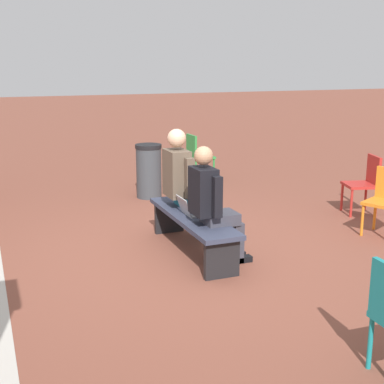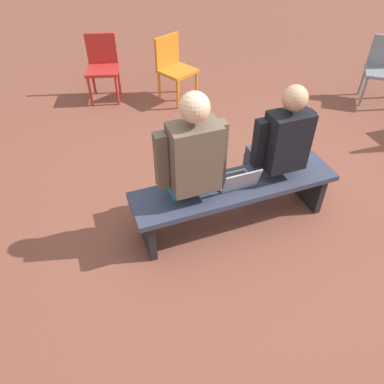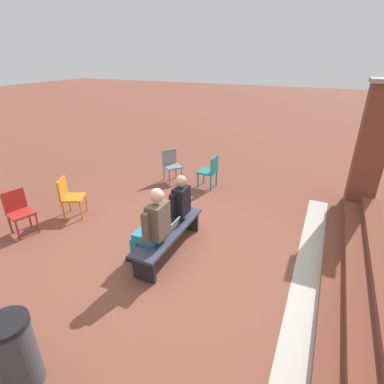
{
  "view_description": "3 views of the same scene",
  "coord_description": "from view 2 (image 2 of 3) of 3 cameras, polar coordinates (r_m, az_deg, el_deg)",
  "views": [
    {
      "loc": [
        -5.36,
        2.05,
        2.13
      ],
      "look_at": [
        0.48,
        -0.28,
        0.6
      ],
      "focal_mm": 50.0,
      "sensor_mm": 36.0,
      "label": 1
    },
    {
      "loc": [
        1.23,
        2.05,
        2.49
      ],
      "look_at": [
        0.59,
        0.33,
        0.89
      ],
      "focal_mm": 35.0,
      "sensor_mm": 36.0,
      "label": 2
    },
    {
      "loc": [
        3.79,
        2.05,
        3.16
      ],
      "look_at": [
        -0.37,
        0.15,
        1.03
      ],
      "focal_mm": 28.0,
      "sensor_mm": 36.0,
      "label": 3
    }
  ],
  "objects": [
    {
      "name": "person_adult",
      "position": [
        2.94,
        -0.41,
        4.5
      ],
      "size": [
        0.56,
        0.71,
        1.38
      ],
      "color": "teal",
      "rests_on": "ground"
    },
    {
      "name": "person_student",
      "position": [
        3.27,
        12.95,
        6.76
      ],
      "size": [
        0.51,
        0.64,
        1.29
      ],
      "color": "#383842",
      "rests_on": "ground"
    },
    {
      "name": "plastic_chair_far_left",
      "position": [
        5.47,
        -13.5,
        18.53
      ],
      "size": [
        0.52,
        0.52,
        0.84
      ],
      "color": "red",
      "rests_on": "ground"
    },
    {
      "name": "plastic_chair_far_right",
      "position": [
        5.29,
        -2.88,
        18.78
      ],
      "size": [
        0.56,
        0.56,
        0.84
      ],
      "color": "orange",
      "rests_on": "ground"
    },
    {
      "name": "laptop",
      "position": [
        3.16,
        6.81,
        1.77
      ],
      "size": [
        0.32,
        0.29,
        0.21
      ],
      "color": "#9EA0A5",
      "rests_on": "bench"
    },
    {
      "name": "ground_plane",
      "position": [
        3.45,
        7.25,
        -5.47
      ],
      "size": [
        60.0,
        60.0,
        0.0
      ],
      "primitive_type": "plane",
      "color": "brown"
    },
    {
      "name": "plastic_chair_mid_courtyard",
      "position": [
        5.83,
        27.09,
        16.74
      ],
      "size": [
        0.59,
        0.59,
        0.84
      ],
      "color": "gray",
      "rests_on": "ground"
    },
    {
      "name": "bench",
      "position": [
        3.26,
        6.53,
        -0.09
      ],
      "size": [
        1.8,
        0.44,
        0.45
      ],
      "color": "#33384C",
      "rests_on": "ground"
    }
  ]
}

